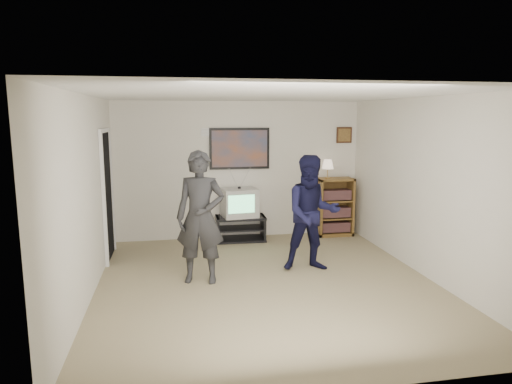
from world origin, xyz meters
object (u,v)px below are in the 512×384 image
object	(u,v)px
crt_television	(239,202)
person_tall	(200,217)
bookshelf	(335,207)
person_short	(312,213)
media_stand	(241,228)

from	to	relation	value
crt_television	person_tall	size ratio (longest dim) A/B	0.34
bookshelf	person_tall	bearing A→B (deg)	-142.67
crt_television	person_short	bearing A→B (deg)	-72.27
media_stand	crt_television	distance (m)	0.48
crt_television	person_tall	distance (m)	2.14
person_tall	person_short	distance (m)	1.63
media_stand	crt_television	xyz separation A→B (m)	(-0.02, -0.00, 0.48)
crt_television	person_short	size ratio (longest dim) A/B	0.36
crt_television	bookshelf	xyz separation A→B (m)	(1.82, 0.05, -0.16)
media_stand	person_tall	distance (m)	2.24
media_stand	crt_television	world-z (taller)	crt_television
person_short	person_tall	bearing A→B (deg)	-168.44
bookshelf	person_short	bearing A→B (deg)	-119.28
media_stand	person_tall	size ratio (longest dim) A/B	0.51
media_stand	bookshelf	bearing A→B (deg)	3.60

